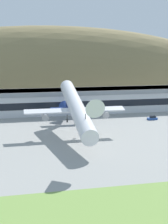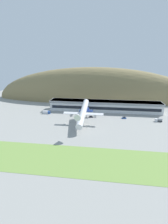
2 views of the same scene
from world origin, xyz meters
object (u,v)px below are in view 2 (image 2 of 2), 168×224
Objects in this scene: terminal_building at (105,105)px; box_truck at (47,112)px; cargo_airplane at (83,113)px; service_car_1 at (91,117)px; service_car_0 at (124,118)px; fuel_truck at (159,120)px; traffic_cone_0 at (50,118)px.

box_truck is at bearing -163.15° from terminal_building.
cargo_airplane is 12.25× the size of service_car_1.
cargo_airplane reaches higher than service_car_0.
fuel_truck reaches higher than service_car_0.
fuel_truck is (30.18, -4.10, 0.80)m from service_car_0.
box_truck is (-59.03, -17.88, -4.81)m from terminal_building.
fuel_truck is 10.83× the size of traffic_cone_0.
service_car_1 is 61.62m from fuel_truck.
service_car_0 is 31.38m from service_car_1.
service_car_0 is 7.34× the size of traffic_cone_0.
traffic_cone_0 is (-99.89, -5.25, -1.18)m from fuel_truck.
cargo_airplane reaches higher than fuel_truck.
service_car_1 is (-12.47, -23.75, -5.58)m from terminal_building.
traffic_cone_0 is (-33.28, 9.55, -9.77)m from cargo_airplane.
cargo_airplane is 96.50× the size of traffic_cone_0.
traffic_cone_0 is (-69.71, -9.34, -0.37)m from service_car_0.
terminal_building reaches higher than traffic_cone_0.
cargo_airplane is 13.14× the size of service_car_0.
service_car_1 is at bearing -117.70° from terminal_building.
service_car_1 is 7.88× the size of traffic_cone_0.
terminal_building is 25.92× the size of service_car_1.
cargo_airplane is at bearing -105.95° from service_car_1.
cargo_airplane is 7.12× the size of box_truck.
cargo_airplane reaches higher than traffic_cone_0.
service_car_0 is 30.47m from fuel_truck.
service_car_0 reaches higher than service_car_1.
terminal_building is 61.87m from box_truck.
service_car_1 is 39.23m from traffic_cone_0.
service_car_0 is at bearing 7.63° from traffic_cone_0.
terminal_building is 56.08m from fuel_truck.
terminal_building is 2.12× the size of cargo_airplane.
box_truck is at bearing 150.32° from cargo_airplane.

